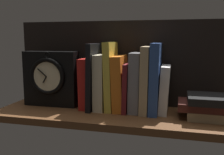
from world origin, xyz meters
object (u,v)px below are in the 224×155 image
at_px(book_gray_chess, 136,82).
at_px(book_stack_side, 206,106).
at_px(book_orange_pandolfini, 120,83).
at_px(book_maroon_dawkins, 128,87).
at_px(book_cream_twain, 102,82).
at_px(book_black_skeptic, 95,76).
at_px(book_yellow_seinlanguage, 111,76).
at_px(book_red_requiem, 88,83).
at_px(book_blue_modern, 155,78).
at_px(framed_clock, 51,78).
at_px(book_white_catcher, 164,89).
at_px(book_tan_shortstories, 146,79).

xyz_separation_m(book_gray_chess, book_stack_side, (0.25, -0.04, -0.07)).
height_order(book_orange_pandolfini, book_maroon_dawkins, book_orange_pandolfini).
relative_size(book_cream_twain, book_gray_chess, 0.96).
xyz_separation_m(book_black_skeptic, book_yellow_seinlanguage, (0.07, 0.00, 0.00)).
height_order(book_red_requiem, book_maroon_dawkins, book_red_requiem).
height_order(book_orange_pandolfini, book_blue_modern, book_blue_modern).
relative_size(book_gray_chess, framed_clock, 0.99).
xyz_separation_m(book_cream_twain, book_white_catcher, (0.24, 0.00, -0.02)).
height_order(book_yellow_seinlanguage, book_gray_chess, book_yellow_seinlanguage).
height_order(book_white_catcher, framed_clock, framed_clock).
bearing_deg(book_orange_pandolfini, book_yellow_seinlanguage, 180.00).
bearing_deg(book_maroon_dawkins, book_orange_pandolfini, 180.00).
bearing_deg(book_gray_chess, book_stack_side, -8.97).
bearing_deg(framed_clock, book_orange_pandolfini, 1.93).
bearing_deg(book_tan_shortstories, book_blue_modern, 0.00).
distance_m(book_red_requiem, book_tan_shortstories, 0.23).
bearing_deg(book_blue_modern, book_white_catcher, 0.00).
bearing_deg(book_red_requiem, book_stack_side, -5.09).
distance_m(book_red_requiem, book_cream_twain, 0.06).
xyz_separation_m(book_black_skeptic, book_cream_twain, (0.03, 0.00, -0.02)).
relative_size(book_cream_twain, framed_clock, 0.95).
height_order(book_orange_pandolfini, book_tan_shortstories, book_tan_shortstories).
distance_m(book_black_skeptic, book_cream_twain, 0.04).
relative_size(book_black_skeptic, book_maroon_dawkins, 1.40).
bearing_deg(book_white_catcher, book_stack_side, -15.33).
distance_m(book_red_requiem, book_stack_side, 0.44).
xyz_separation_m(book_orange_pandolfini, book_gray_chess, (0.06, 0.00, 0.01)).
distance_m(book_tan_shortstories, book_blue_modern, 0.03).
height_order(book_cream_twain, book_yellow_seinlanguage, book_yellow_seinlanguage).
height_order(book_black_skeptic, book_stack_side, book_black_skeptic).
xyz_separation_m(book_white_catcher, framed_clock, (-0.45, -0.01, 0.03)).
distance_m(book_white_catcher, framed_clock, 0.45).
height_order(book_red_requiem, book_orange_pandolfini, book_orange_pandolfini).
bearing_deg(book_blue_modern, book_cream_twain, 180.00).
distance_m(book_orange_pandolfini, book_stack_side, 0.32).
distance_m(book_gray_chess, book_tan_shortstories, 0.04).
relative_size(book_maroon_dawkins, book_stack_side, 1.05).
xyz_separation_m(book_red_requiem, book_gray_chess, (0.19, 0.00, 0.01)).
bearing_deg(book_white_catcher, book_gray_chess, 180.00).
relative_size(book_yellow_seinlanguage, book_gray_chess, 1.17).
bearing_deg(framed_clock, book_stack_side, -2.86).
bearing_deg(book_blue_modern, framed_clock, -178.68).
bearing_deg(book_yellow_seinlanguage, book_maroon_dawkins, 0.00).
relative_size(book_red_requiem, book_blue_modern, 0.77).
bearing_deg(book_tan_shortstories, book_red_requiem, 180.00).
height_order(book_cream_twain, book_orange_pandolfini, book_cream_twain).
bearing_deg(book_blue_modern, book_red_requiem, 180.00).
distance_m(book_maroon_dawkins, book_white_catcher, 0.14).
height_order(book_red_requiem, framed_clock, framed_clock).
height_order(book_black_skeptic, book_cream_twain, book_black_skeptic).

